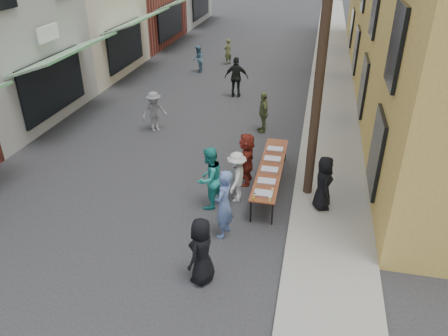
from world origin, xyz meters
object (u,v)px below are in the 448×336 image
at_px(serving_table, 271,168).
at_px(server, 324,183).
at_px(catering_tray_sausage, 263,194).
at_px(guest_front_c, 209,178).
at_px(utility_pole_near, 323,42).
at_px(guest_front_a, 202,251).

bearing_deg(serving_table, server, -29.56).
height_order(serving_table, server, server).
xyz_separation_m(catering_tray_sausage, guest_front_c, (-1.56, 0.29, 0.13)).
relative_size(guest_front_c, server, 1.17).
bearing_deg(guest_front_c, utility_pole_near, 139.86).
height_order(guest_front_c, server, guest_front_c).
bearing_deg(server, serving_table, 49.00).
height_order(serving_table, guest_front_c, guest_front_c).
relative_size(serving_table, guest_front_a, 2.46).
height_order(serving_table, catering_tray_sausage, catering_tray_sausage).
xyz_separation_m(utility_pole_near, guest_front_a, (-2.14, -4.19, -3.69)).
distance_m(catering_tray_sausage, guest_front_c, 1.59).
xyz_separation_m(catering_tray_sausage, guest_front_a, (-0.99, -2.66, 0.02)).
distance_m(serving_table, guest_front_a, 4.43).
bearing_deg(server, utility_pole_near, 16.85).
xyz_separation_m(utility_pole_near, server, (0.41, -0.76, -3.61)).
xyz_separation_m(guest_front_c, server, (3.11, 0.48, -0.04)).
relative_size(utility_pole_near, server, 5.73).
bearing_deg(guest_front_c, catering_tray_sausage, 104.74).
relative_size(serving_table, server, 2.55).
bearing_deg(serving_table, guest_front_c, -138.75).
relative_size(utility_pole_near, guest_front_c, 4.89).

